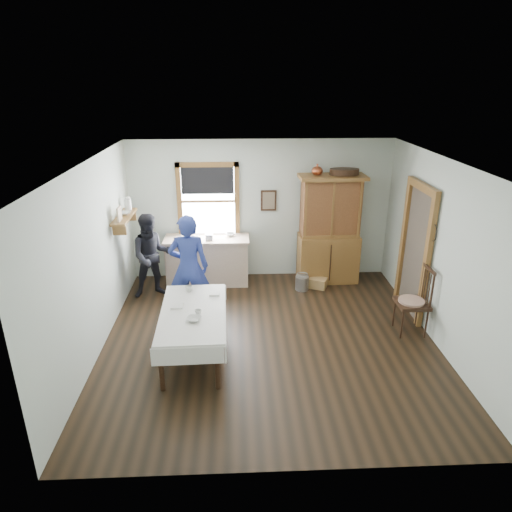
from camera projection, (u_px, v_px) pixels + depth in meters
name	position (u px, v px, depth m)	size (l,w,h in m)	color
room	(270.00, 258.00, 6.49)	(5.01, 5.01, 2.70)	black
window	(208.00, 197.00, 8.63)	(1.18, 0.07, 1.48)	white
doorway	(416.00, 247.00, 7.45)	(0.09, 1.14, 2.22)	#483E33
wall_shelf	(125.00, 215.00, 7.74)	(0.24, 1.00, 0.44)	brown
framed_picture	(269.00, 201.00, 8.71)	(0.30, 0.04, 0.40)	black
rug_beater	(434.00, 225.00, 6.74)	(0.27, 0.27, 0.01)	black
work_counter	(208.00, 260.00, 8.78)	(1.60, 0.61, 0.92)	tan
china_hutch	(329.00, 230.00, 8.67)	(1.23, 0.58, 2.09)	brown
dining_table	(194.00, 333.00, 6.48)	(0.93, 1.77, 0.71)	silver
spindle_chair	(412.00, 300.00, 7.01)	(0.51, 0.51, 1.10)	black
pail	(302.00, 283.00, 8.59)	(0.25, 0.25, 0.27)	#95999D
wicker_basket	(318.00, 283.00, 8.68)	(0.32, 0.23, 0.19)	#926742
woman_blue	(189.00, 271.00, 7.41)	(0.60, 0.39, 1.63)	navy
figure_dark	(152.00, 259.00, 8.17)	(0.70, 0.54, 1.43)	black
table_cup_a	(189.00, 289.00, 6.93)	(0.11, 0.11, 0.09)	silver
table_cup_b	(198.00, 313.00, 6.23)	(0.09, 0.09, 0.09)	silver
table_bowl	(194.00, 319.00, 6.10)	(0.22, 0.22, 0.05)	silver
counter_book	(184.00, 239.00, 8.50)	(0.17, 0.22, 0.02)	#6E5F49
counter_bowl	(231.00, 234.00, 8.71)	(0.18, 0.18, 0.06)	silver
shelf_bowl	(125.00, 213.00, 7.74)	(0.22, 0.22, 0.05)	silver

